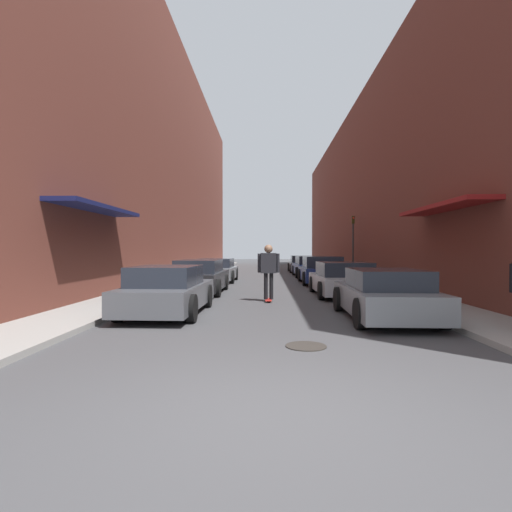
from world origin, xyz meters
TOP-DOWN VIEW (x-y plane):
  - ground at (0.00, 18.27)m, footprint 100.48×100.48m
  - curb_strip_left at (-4.65, 22.84)m, footprint 1.80×45.67m
  - curb_strip_right at (4.65, 22.84)m, footprint 1.80×45.67m
  - building_row_left at (-7.55, 22.83)m, footprint 4.90×45.67m
  - building_row_right at (7.55, 22.83)m, footprint 4.90×45.67m
  - parked_car_left_0 at (-2.60, 6.21)m, footprint 1.87×4.00m
  - parked_car_left_1 at (-2.59, 11.15)m, footprint 1.85×4.27m
  - parked_car_left_2 at (-2.65, 16.70)m, footprint 1.98×3.97m
  - parked_car_right_0 at (2.74, 5.57)m, footprint 1.91×4.03m
  - parked_car_right_1 at (2.69, 10.47)m, footprint 2.08×4.09m
  - parked_car_right_2 at (2.64, 15.68)m, footprint 2.07×4.26m
  - parked_car_right_3 at (2.63, 20.72)m, footprint 2.00×4.50m
  - parked_car_right_4 at (2.63, 25.79)m, footprint 2.08×4.22m
  - skateboarder at (0.00, 8.78)m, footprint 0.70×0.78m
  - manhole_cover at (0.62, 2.86)m, footprint 0.70×0.70m
  - traffic_light at (5.08, 19.96)m, footprint 0.16×0.22m

SIDE VIEW (x-z plane):
  - ground at x=0.00m, z-range 0.00..0.00m
  - manhole_cover at x=0.62m, z-range 0.00..0.02m
  - curb_strip_left at x=-4.65m, z-range 0.00..0.12m
  - curb_strip_right at x=4.65m, z-range 0.00..0.12m
  - parked_car_right_0 at x=2.74m, z-range -0.01..1.18m
  - parked_car_right_1 at x=2.69m, z-range -0.02..1.20m
  - parked_car_left_2 at x=-2.65m, z-range -0.02..1.19m
  - parked_car_right_4 at x=2.63m, z-range -0.02..1.21m
  - parked_car_left_0 at x=-2.60m, z-range -0.02..1.22m
  - parked_car_left_1 at x=-2.59m, z-range -0.02..1.25m
  - parked_car_right_3 at x=2.63m, z-range -0.02..1.26m
  - parked_car_right_2 at x=2.64m, z-range -0.03..1.31m
  - skateboarder at x=0.00m, z-range 0.21..2.03m
  - traffic_light at x=5.08m, z-range 0.53..4.08m
  - building_row_right at x=7.55m, z-range 0.00..11.05m
  - building_row_left at x=-7.55m, z-range 0.00..15.13m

